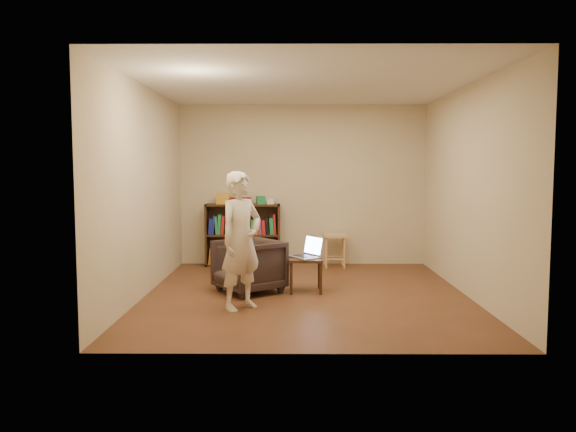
{
  "coord_description": "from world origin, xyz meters",
  "views": [
    {
      "loc": [
        -0.18,
        -6.93,
        1.6
      ],
      "look_at": [
        -0.23,
        0.35,
        0.96
      ],
      "focal_mm": 35.0,
      "sensor_mm": 36.0,
      "label": 1
    }
  ],
  "objects_px": {
    "bookshelf": "(243,239)",
    "armchair": "(249,266)",
    "stool": "(335,241)",
    "side_table": "(306,263)",
    "person": "(241,241)",
    "laptop": "(307,253)"
  },
  "relations": [
    {
      "from": "bookshelf",
      "to": "stool",
      "type": "bearing_deg",
      "value": -5.15
    },
    {
      "from": "side_table",
      "to": "person",
      "type": "distance_m",
      "value": 1.24
    },
    {
      "from": "stool",
      "to": "person",
      "type": "bearing_deg",
      "value": -115.1
    },
    {
      "from": "bookshelf",
      "to": "laptop",
      "type": "bearing_deg",
      "value": -62.23
    },
    {
      "from": "stool",
      "to": "armchair",
      "type": "relative_size",
      "value": 0.71
    },
    {
      "from": "side_table",
      "to": "laptop",
      "type": "relative_size",
      "value": 0.9
    },
    {
      "from": "stool",
      "to": "person",
      "type": "distance_m",
      "value": 2.98
    },
    {
      "from": "laptop",
      "to": "person",
      "type": "height_order",
      "value": "person"
    },
    {
      "from": "person",
      "to": "side_table",
      "type": "bearing_deg",
      "value": 2.89
    },
    {
      "from": "armchair",
      "to": "laptop",
      "type": "distance_m",
      "value": 0.77
    },
    {
      "from": "laptop",
      "to": "person",
      "type": "relative_size",
      "value": 0.31
    },
    {
      "from": "bookshelf",
      "to": "laptop",
      "type": "xyz_separation_m",
      "value": [
        0.99,
        -1.89,
        0.06
      ]
    },
    {
      "from": "stool",
      "to": "laptop",
      "type": "relative_size",
      "value": 1.09
    },
    {
      "from": "armchair",
      "to": "stool",
      "type": "bearing_deg",
      "value": 108.38
    },
    {
      "from": "bookshelf",
      "to": "armchair",
      "type": "distance_m",
      "value": 1.98
    },
    {
      "from": "stool",
      "to": "armchair",
      "type": "bearing_deg",
      "value": -124.0
    },
    {
      "from": "bookshelf",
      "to": "side_table",
      "type": "bearing_deg",
      "value": -63.17
    },
    {
      "from": "armchair",
      "to": "side_table",
      "type": "relative_size",
      "value": 1.71
    },
    {
      "from": "stool",
      "to": "person",
      "type": "height_order",
      "value": "person"
    },
    {
      "from": "stool",
      "to": "laptop",
      "type": "bearing_deg",
      "value": -105.48
    },
    {
      "from": "bookshelf",
      "to": "person",
      "type": "bearing_deg",
      "value": -85.45
    },
    {
      "from": "armchair",
      "to": "side_table",
      "type": "height_order",
      "value": "armchair"
    }
  ]
}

